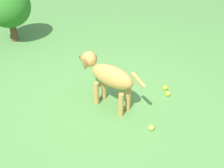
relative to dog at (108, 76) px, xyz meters
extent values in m
plane|color=#548C42|center=(0.00, 0.09, -0.44)|extent=(14.00, 14.00, 0.00)
ellipsoid|color=#C69347|center=(-0.04, -0.04, 0.01)|extent=(0.58, 0.58, 0.26)
cylinder|color=#C69347|center=(0.04, 0.15, -0.28)|extent=(0.06, 0.06, 0.32)
cylinder|color=#C69347|center=(0.15, 0.04, -0.28)|extent=(0.06, 0.06, 0.32)
cylinder|color=#C69347|center=(-0.23, -0.12, -0.28)|extent=(0.06, 0.06, 0.32)
cylinder|color=#C69347|center=(-0.12, -0.23, -0.28)|extent=(0.06, 0.06, 0.32)
ellipsoid|color=#C69347|center=(0.21, 0.21, 0.13)|extent=(0.26, 0.26, 0.19)
ellipsoid|color=olive|center=(0.27, 0.27, 0.10)|extent=(0.16, 0.16, 0.08)
sphere|color=black|center=(0.32, 0.31, 0.10)|extent=(0.03, 0.03, 0.03)
ellipsoid|color=olive|center=(0.14, 0.27, 0.10)|extent=(0.07, 0.07, 0.14)
ellipsoid|color=olive|center=(0.27, 0.14, 0.10)|extent=(0.07, 0.07, 0.14)
cylinder|color=#C69347|center=(-0.30, -0.30, 0.11)|extent=(0.17, 0.17, 0.15)
sphere|color=#D2E42A|center=(0.23, -0.82, -0.40)|extent=(0.07, 0.07, 0.07)
sphere|color=#CFDE3E|center=(-0.53, -0.43, -0.40)|extent=(0.07, 0.07, 0.07)
sphere|color=yellow|center=(0.59, -0.21, -0.40)|extent=(0.07, 0.07, 0.07)
sphere|color=#C0E22E|center=(0.09, -0.81, -0.40)|extent=(0.07, 0.07, 0.07)
cylinder|color=brown|center=(2.19, 1.53, -0.28)|extent=(0.12, 0.12, 0.31)
ellipsoid|color=#2B7021|center=(2.19, 1.53, 0.22)|extent=(0.87, 0.78, 0.74)
camera|label=1|loc=(-2.66, 0.29, 1.67)|focal=42.33mm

